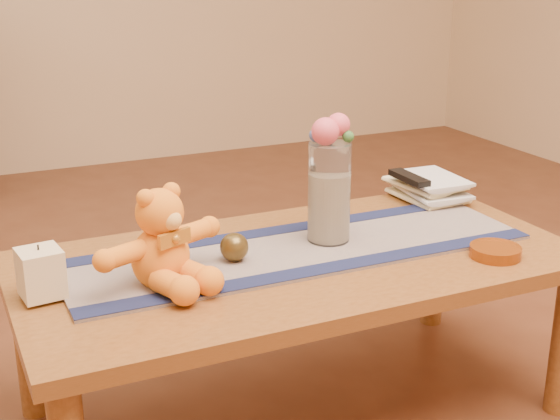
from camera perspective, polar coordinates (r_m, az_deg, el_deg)
name	(u,v)px	position (r m, az deg, el deg)	size (l,w,h in m)	color
floor	(297,411)	(2.18, 1.23, -14.41)	(5.50, 5.50, 0.00)	#4F2716
coffee_table_top	(298,264)	(1.98, 1.32, -3.92)	(1.40, 0.70, 0.04)	brown
table_leg_bl	(28,344)	(2.17, -17.85, -9.29)	(0.07, 0.07, 0.41)	brown
table_leg_br	(434,265)	(2.61, 11.17, -3.93)	(0.07, 0.07, 0.41)	brown
persian_runner	(299,250)	(2.00, 1.39, -2.92)	(1.20, 0.35, 0.01)	#1D1A4A
runner_border_near	(325,268)	(1.88, 3.33, -4.25)	(1.20, 0.06, 0.00)	#151B3F
runner_border_far	(276,230)	(2.12, -0.32, -1.49)	(1.20, 0.06, 0.00)	#151B3F
teddy_bear	(160,237)	(1.79, -8.76, -1.99)	(0.32, 0.26, 0.22)	orange
pillar_candle	(41,273)	(1.79, -17.02, -4.40)	(0.09, 0.09, 0.11)	beige
candle_wick	(38,247)	(1.77, -17.21, -2.62)	(0.00, 0.00, 0.01)	black
glass_vase	(329,193)	(2.02, 3.60, 1.27)	(0.11, 0.11, 0.26)	silver
potpourri_fill	(329,207)	(2.03, 3.58, 0.22)	(0.09, 0.09, 0.18)	beige
rose_left	(325,131)	(1.96, 3.32, 5.73)	(0.07, 0.07, 0.07)	#E04F61
rose_right	(338,125)	(1.99, 4.27, 6.22)	(0.06, 0.06, 0.06)	#E04F61
blue_flower_back	(327,129)	(2.01, 3.47, 5.88)	(0.04, 0.04, 0.04)	#485C9C
blue_flower_side	(316,135)	(1.98, 2.65, 5.46)	(0.04, 0.04, 0.04)	#485C9C
leaf_sprig	(348,137)	(1.98, 4.98, 5.35)	(0.03, 0.03, 0.03)	#33662D
bronze_ball	(234,247)	(1.92, -3.35, -2.71)	(0.07, 0.07, 0.07)	#4B3B19
book_bottom	(406,200)	(2.40, 9.16, 0.69)	(0.17, 0.22, 0.02)	#F4EBBC
book_lower	(408,195)	(2.39, 9.33, 1.11)	(0.16, 0.22, 0.02)	#F4EBBC
book_upper	(404,188)	(2.39, 9.04, 1.56)	(0.17, 0.22, 0.02)	#F4EBBC
book_top	(408,182)	(2.38, 9.33, 1.99)	(0.16, 0.22, 0.02)	#F4EBBC
tv_remote	(409,178)	(2.37, 9.38, 2.34)	(0.04, 0.16, 0.02)	black
amber_dish	(495,252)	(2.04, 15.41, -2.94)	(0.13, 0.13, 0.03)	#BF5914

